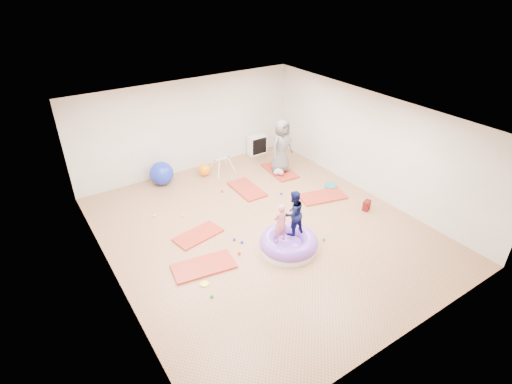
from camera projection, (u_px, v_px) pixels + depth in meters
room at (263, 178)px, 9.04m from camera, size 7.01×8.01×2.81m
gym_mat_front_left at (204, 266)px, 8.50m from camera, size 1.40×0.85×0.05m
gym_mat_mid_left at (198, 235)px, 9.48m from camera, size 1.22×0.77×0.05m
gym_mat_center_back at (247, 189)px, 11.40m from camera, size 0.66×1.27×0.05m
gym_mat_right at (322, 197)px, 11.04m from camera, size 1.38×0.92×0.05m
gym_mat_rear_right at (280, 171)px, 12.40m from camera, size 0.78×1.36×0.05m
inflatable_cushion at (289, 244)px, 8.97m from camera, size 1.32×1.32×0.41m
child_pink at (280, 221)px, 8.53m from camera, size 0.34×0.23×0.94m
child_navy at (293, 211)px, 8.73m from camera, size 0.54×0.42×1.08m
adult_caregiver at (282, 146)px, 11.96m from camera, size 0.89×0.67×1.64m
infant at (279, 172)px, 12.08m from camera, size 0.33×0.33×0.19m
ball_pit_balls at (236, 225)px, 9.84m from camera, size 3.56×3.55×0.07m
exercise_ball_blue at (162, 173)px, 11.56m from camera, size 0.69×0.69×0.69m
exercise_ball_orange at (204, 170)px, 12.12m from camera, size 0.37×0.37×0.37m
infant_play_gym at (222, 163)px, 12.17m from camera, size 0.66×0.62×0.50m
cube_shelf at (257, 145)px, 13.45m from camera, size 0.63×0.31×0.63m
balance_disc at (331, 186)px, 11.53m from camera, size 0.36×0.36×0.08m
backpack at (367, 205)px, 10.43m from camera, size 0.27×0.22×0.27m
yellow_toy at (205, 284)px, 8.05m from camera, size 0.18×0.18×0.03m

